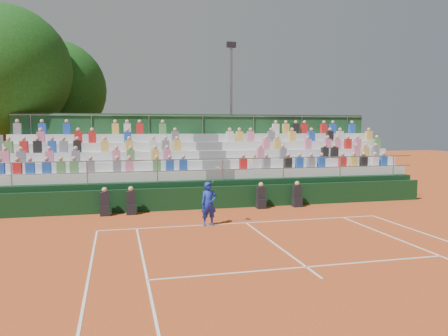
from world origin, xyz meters
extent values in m
plane|color=#C24F20|center=(0.00, 0.00, 0.00)|extent=(90.00, 90.00, 0.00)
cube|color=white|center=(0.00, 0.00, 0.01)|extent=(11.00, 0.06, 0.01)
cube|color=white|center=(0.00, -3.20, 0.01)|extent=(0.06, 6.40, 0.01)
cube|color=white|center=(0.00, -5.49, 0.01)|extent=(8.22, 0.06, 0.01)
cube|color=black|center=(0.00, 3.20, 0.50)|extent=(20.00, 0.15, 1.00)
cube|color=black|center=(-5.27, 2.75, 0.22)|extent=(0.40, 0.40, 0.44)
cube|color=black|center=(-5.27, 2.75, 0.70)|extent=(0.38, 0.25, 0.55)
sphere|color=tan|center=(-5.27, 2.75, 1.08)|extent=(0.22, 0.22, 0.22)
cube|color=black|center=(-4.21, 2.75, 0.22)|extent=(0.40, 0.40, 0.44)
cube|color=black|center=(-4.21, 2.75, 0.70)|extent=(0.38, 0.25, 0.55)
sphere|color=tan|center=(-4.21, 2.75, 1.08)|extent=(0.22, 0.22, 0.22)
cube|color=black|center=(1.53, 2.75, 0.22)|extent=(0.40, 0.40, 0.44)
cube|color=black|center=(1.53, 2.75, 0.70)|extent=(0.38, 0.25, 0.55)
sphere|color=tan|center=(1.53, 2.75, 1.08)|extent=(0.22, 0.22, 0.22)
cube|color=black|center=(3.28, 2.75, 0.22)|extent=(0.40, 0.40, 0.44)
cube|color=black|center=(3.28, 2.75, 0.70)|extent=(0.38, 0.25, 0.55)
sphere|color=tan|center=(3.28, 2.75, 1.08)|extent=(0.22, 0.22, 0.22)
cube|color=black|center=(0.00, 6.30, 0.60)|extent=(20.00, 5.20, 1.20)
cube|color=silver|center=(-5.35, 4.62, 1.41)|extent=(9.30, 0.85, 0.42)
cube|color=silver|center=(5.35, 4.62, 1.41)|extent=(9.30, 0.85, 0.42)
cube|color=slate|center=(0.00, 4.62, 1.41)|extent=(1.40, 0.85, 0.42)
cube|color=silver|center=(-5.35, 5.47, 1.83)|extent=(9.30, 0.85, 0.42)
cube|color=silver|center=(5.35, 5.47, 1.83)|extent=(9.30, 0.85, 0.42)
cube|color=slate|center=(0.00, 5.47, 1.83)|extent=(1.40, 0.85, 0.42)
cube|color=silver|center=(-5.35, 6.33, 2.25)|extent=(9.30, 0.85, 0.42)
cube|color=silver|center=(5.35, 6.33, 2.25)|extent=(9.30, 0.85, 0.42)
cube|color=slate|center=(0.00, 6.33, 2.25)|extent=(1.40, 0.85, 0.42)
cube|color=silver|center=(-5.35, 7.17, 2.67)|extent=(9.30, 0.85, 0.42)
cube|color=silver|center=(5.35, 7.17, 2.67)|extent=(9.30, 0.85, 0.42)
cube|color=slate|center=(0.00, 7.17, 2.67)|extent=(1.40, 0.85, 0.42)
cube|color=silver|center=(-5.35, 8.03, 3.09)|extent=(9.30, 0.85, 0.42)
cube|color=silver|center=(5.35, 8.03, 3.09)|extent=(9.30, 0.85, 0.42)
cube|color=slate|center=(0.00, 8.03, 3.09)|extent=(1.40, 0.85, 0.42)
cube|color=#1B4724|center=(0.00, 8.55, 2.20)|extent=(20.00, 0.12, 4.40)
cylinder|color=gray|center=(0.00, 3.75, 2.20)|extent=(20.00, 0.05, 0.05)
cylinder|color=gray|center=(0.00, 8.45, 4.30)|extent=(20.00, 0.05, 0.05)
cube|color=#1E4CB2|center=(-9.59, 4.47, 1.90)|extent=(0.36, 0.24, 0.56)
cube|color=red|center=(-8.91, 4.47, 1.90)|extent=(0.36, 0.24, 0.56)
cube|color=#1E4CB2|center=(-8.40, 4.47, 1.90)|extent=(0.36, 0.24, 0.56)
cube|color=#1E4CB2|center=(-7.73, 4.47, 1.90)|extent=(0.36, 0.24, 0.56)
cube|color=#4C8C4C|center=(-7.14, 4.47, 1.90)|extent=(0.36, 0.24, 0.56)
cube|color=#4C8C4C|center=(-6.59, 4.47, 1.90)|extent=(0.36, 0.24, 0.56)
cube|color=slate|center=(-5.90, 4.47, 1.90)|extent=(0.36, 0.24, 0.56)
cube|color=slate|center=(-4.74, 4.47, 1.90)|extent=(0.36, 0.24, 0.56)
cube|color=pink|center=(-4.20, 4.47, 1.90)|extent=(0.36, 0.24, 0.56)
cube|color=#4C8C4C|center=(-2.97, 4.47, 1.90)|extent=(0.36, 0.24, 0.56)
cube|color=#1E4CB2|center=(-2.36, 4.47, 1.90)|extent=(0.36, 0.24, 0.56)
cube|color=#1E4CB2|center=(-1.73, 4.47, 1.90)|extent=(0.36, 0.24, 0.56)
cube|color=pink|center=(-9.56, 5.32, 2.32)|extent=(0.36, 0.24, 0.56)
cube|color=slate|center=(-8.91, 5.32, 2.32)|extent=(0.36, 0.24, 0.56)
cube|color=pink|center=(-7.72, 5.32, 2.32)|extent=(0.36, 0.24, 0.56)
cube|color=slate|center=(-6.58, 5.32, 2.32)|extent=(0.36, 0.24, 0.56)
cube|color=pink|center=(-4.77, 5.32, 2.32)|extent=(0.36, 0.24, 0.56)
cube|color=#4C8C4C|center=(-4.11, 5.32, 2.32)|extent=(0.36, 0.24, 0.56)
cube|color=gold|center=(-2.96, 5.32, 2.32)|extent=(0.36, 0.24, 0.56)
cube|color=pink|center=(-2.38, 5.32, 2.32)|extent=(0.36, 0.24, 0.56)
cube|color=#4C8C4C|center=(-9.59, 6.17, 2.74)|extent=(0.36, 0.24, 0.56)
cube|color=red|center=(-8.94, 6.17, 2.74)|extent=(0.36, 0.24, 0.56)
cube|color=black|center=(-8.35, 6.17, 2.74)|extent=(0.36, 0.24, 0.56)
cube|color=#1E4CB2|center=(-7.71, 6.17, 2.74)|extent=(0.36, 0.24, 0.56)
cube|color=slate|center=(-7.19, 6.17, 2.74)|extent=(0.36, 0.24, 0.56)
cube|color=black|center=(-6.57, 6.17, 2.74)|extent=(0.36, 0.24, 0.56)
cube|color=gold|center=(-5.30, 6.17, 2.74)|extent=(0.36, 0.24, 0.56)
cube|color=gold|center=(-4.14, 6.17, 2.74)|extent=(0.36, 0.24, 0.56)
cube|color=silver|center=(-2.97, 6.17, 2.74)|extent=(0.36, 0.24, 0.56)
cube|color=slate|center=(-2.36, 6.17, 2.74)|extent=(0.36, 0.24, 0.56)
cube|color=gold|center=(-1.78, 6.17, 2.74)|extent=(0.36, 0.24, 0.56)
cube|color=pink|center=(-8.32, 7.02, 3.16)|extent=(0.36, 0.24, 0.56)
cube|color=red|center=(-6.58, 7.02, 3.16)|extent=(0.36, 0.24, 0.56)
cube|color=red|center=(-5.92, 7.02, 3.16)|extent=(0.36, 0.24, 0.56)
cube|color=#1E4CB2|center=(-4.19, 7.02, 3.16)|extent=(0.36, 0.24, 0.56)
cube|color=slate|center=(-1.76, 7.02, 3.16)|extent=(0.36, 0.24, 0.56)
cube|color=slate|center=(-9.52, 7.88, 3.58)|extent=(0.36, 0.24, 0.56)
cube|color=#1E4CB2|center=(-8.37, 7.88, 3.58)|extent=(0.36, 0.24, 0.56)
cube|color=#1E4CB2|center=(-7.19, 7.88, 3.58)|extent=(0.36, 0.24, 0.56)
cube|color=gold|center=(-4.79, 7.88, 3.58)|extent=(0.36, 0.24, 0.56)
cube|color=silver|center=(-4.18, 7.88, 3.58)|extent=(0.36, 0.24, 0.56)
cube|color=red|center=(-3.54, 7.88, 3.58)|extent=(0.36, 0.24, 0.56)
cube|color=#4C8C4C|center=(-2.32, 7.88, 3.58)|extent=(0.36, 0.24, 0.56)
cube|color=red|center=(1.20, 4.47, 1.90)|extent=(0.36, 0.24, 0.56)
cube|color=silver|center=(1.77, 4.47, 1.90)|extent=(0.36, 0.24, 0.56)
cube|color=slate|center=(2.38, 4.47, 1.90)|extent=(0.36, 0.24, 0.56)
cube|color=black|center=(3.53, 4.47, 1.90)|extent=(0.36, 0.24, 0.56)
cube|color=#1E4CB2|center=(4.13, 4.47, 1.90)|extent=(0.36, 0.24, 0.56)
cube|color=slate|center=(4.77, 4.47, 1.90)|extent=(0.36, 0.24, 0.56)
cube|color=#1E4CB2|center=(5.33, 4.47, 1.90)|extent=(0.36, 0.24, 0.56)
cube|color=red|center=(6.52, 4.47, 1.90)|extent=(0.36, 0.24, 0.56)
cube|color=gold|center=(7.16, 4.47, 1.90)|extent=(0.36, 0.24, 0.56)
cube|color=black|center=(7.74, 4.47, 1.90)|extent=(0.36, 0.24, 0.56)
cube|color=silver|center=(8.39, 4.47, 1.90)|extent=(0.36, 0.24, 0.56)
cube|color=#1E4CB2|center=(8.90, 4.47, 1.90)|extent=(0.36, 0.24, 0.56)
cube|color=pink|center=(2.36, 5.32, 2.32)|extent=(0.36, 0.24, 0.56)
cube|color=slate|center=(3.57, 5.32, 2.32)|extent=(0.36, 0.24, 0.56)
cube|color=black|center=(5.95, 5.32, 2.32)|extent=(0.36, 0.24, 0.56)
cube|color=black|center=(6.51, 5.32, 2.32)|extent=(0.36, 0.24, 0.56)
cube|color=pink|center=(7.80, 5.32, 2.32)|extent=(0.36, 0.24, 0.56)
cube|color=gold|center=(8.36, 5.32, 2.32)|extent=(0.36, 0.24, 0.56)
cube|color=slate|center=(8.97, 5.32, 2.32)|extent=(0.36, 0.24, 0.56)
cube|color=pink|center=(2.96, 6.17, 2.74)|extent=(0.36, 0.24, 0.56)
cube|color=gold|center=(3.59, 6.17, 2.74)|extent=(0.36, 0.24, 0.56)
cube|color=pink|center=(5.35, 6.17, 2.74)|extent=(0.36, 0.24, 0.56)
cube|color=pink|center=(6.53, 6.17, 2.74)|extent=(0.36, 0.24, 0.56)
cube|color=pink|center=(7.11, 6.17, 2.74)|extent=(0.36, 0.24, 0.56)
cube|color=red|center=(7.77, 6.17, 2.74)|extent=(0.36, 0.24, 0.56)
cube|color=pink|center=(8.36, 6.17, 2.74)|extent=(0.36, 0.24, 0.56)
cube|color=#4C8C4C|center=(9.58, 6.17, 2.74)|extent=(0.36, 0.24, 0.56)
cube|color=silver|center=(1.19, 7.02, 3.16)|extent=(0.36, 0.24, 0.56)
cube|color=gold|center=(1.73, 7.02, 3.16)|extent=(0.36, 0.24, 0.56)
cube|color=pink|center=(2.36, 7.02, 3.16)|extent=(0.36, 0.24, 0.56)
cube|color=slate|center=(3.55, 7.02, 3.16)|extent=(0.36, 0.24, 0.56)
cube|color=gold|center=(4.79, 7.02, 3.16)|extent=(0.36, 0.24, 0.56)
cube|color=#1E4CB2|center=(5.96, 7.02, 3.16)|extent=(0.36, 0.24, 0.56)
cube|color=black|center=(7.11, 7.02, 3.16)|extent=(0.36, 0.24, 0.56)
cube|color=silver|center=(7.74, 7.02, 3.16)|extent=(0.36, 0.24, 0.56)
cube|color=gold|center=(9.60, 7.02, 3.16)|extent=(0.36, 0.24, 0.56)
cube|color=silver|center=(4.14, 7.88, 3.58)|extent=(0.36, 0.24, 0.56)
cube|color=gold|center=(4.75, 7.88, 3.58)|extent=(0.36, 0.24, 0.56)
cube|color=black|center=(5.37, 7.88, 3.58)|extent=(0.36, 0.24, 0.56)
cube|color=red|center=(5.90, 7.88, 3.58)|extent=(0.36, 0.24, 0.56)
cube|color=red|center=(7.15, 7.88, 3.58)|extent=(0.36, 0.24, 0.56)
cube|color=#1E4CB2|center=(7.72, 7.88, 3.58)|extent=(0.36, 0.24, 0.56)
cube|color=#1E4CB2|center=(8.98, 7.88, 3.58)|extent=(0.36, 0.24, 0.56)
imported|color=#162AAB|center=(-1.47, -0.08, 0.82)|extent=(0.62, 0.43, 1.63)
cylinder|color=gray|center=(-1.22, -0.08, 1.85)|extent=(0.26, 0.03, 0.51)
cylinder|color=#E5D866|center=(-1.07, -0.08, 2.15)|extent=(0.26, 0.28, 0.14)
cylinder|color=#352213|center=(-10.66, 11.01, 1.96)|extent=(0.50, 0.50, 3.92)
sphere|color=#123C10|center=(-10.66, 11.01, 6.79)|extent=(7.17, 7.17, 7.17)
cylinder|color=#352213|center=(-8.48, 14.61, 1.77)|extent=(0.50, 0.50, 3.54)
sphere|color=#123C10|center=(-8.48, 14.61, 6.08)|extent=(6.36, 6.36, 6.36)
cylinder|color=gray|center=(2.64, 12.21, 4.42)|extent=(0.16, 0.16, 8.84)
cube|color=black|center=(2.64, 12.21, 9.01)|extent=(0.60, 0.25, 0.35)
camera|label=1|loc=(-4.76, -15.76, 3.63)|focal=35.00mm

